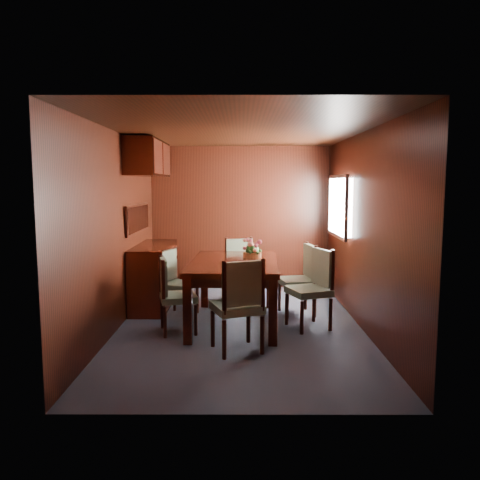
{
  "coord_description": "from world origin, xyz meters",
  "views": [
    {
      "loc": [
        0.02,
        -5.67,
        1.77
      ],
      "look_at": [
        0.0,
        0.33,
        1.05
      ],
      "focal_mm": 35.0,
      "sensor_mm": 36.0,
      "label": 1
    }
  ],
  "objects_px": {
    "dining_table": "(234,270)",
    "chair_head": "(239,301)",
    "chair_right_near": "(314,283)",
    "sideboard": "(154,275)",
    "chair_left_near": "(172,291)",
    "flower_centerpiece": "(252,248)"
  },
  "relations": [
    {
      "from": "dining_table",
      "to": "chair_right_near",
      "type": "xyz_separation_m",
      "value": [
        0.99,
        -0.15,
        -0.14
      ]
    },
    {
      "from": "chair_left_near",
      "to": "flower_centerpiece",
      "type": "bearing_deg",
      "value": 107.88
    },
    {
      "from": "sideboard",
      "to": "chair_left_near",
      "type": "relative_size",
      "value": 1.53
    },
    {
      "from": "sideboard",
      "to": "chair_right_near",
      "type": "height_order",
      "value": "chair_right_near"
    },
    {
      "from": "dining_table",
      "to": "chair_left_near",
      "type": "relative_size",
      "value": 1.94
    },
    {
      "from": "flower_centerpiece",
      "to": "chair_right_near",
      "type": "bearing_deg",
      "value": -27.77
    },
    {
      "from": "chair_right_near",
      "to": "chair_head",
      "type": "xyz_separation_m",
      "value": [
        -0.92,
        -0.9,
        0.01
      ]
    },
    {
      "from": "sideboard",
      "to": "chair_right_near",
      "type": "xyz_separation_m",
      "value": [
        2.17,
        -1.02,
        0.1
      ]
    },
    {
      "from": "dining_table",
      "to": "chair_head",
      "type": "bearing_deg",
      "value": -83.81
    },
    {
      "from": "chair_head",
      "to": "flower_centerpiece",
      "type": "relative_size",
      "value": 3.94
    },
    {
      "from": "sideboard",
      "to": "chair_head",
      "type": "height_order",
      "value": "chair_head"
    },
    {
      "from": "chair_left_near",
      "to": "chair_head",
      "type": "distance_m",
      "value": 1.06
    },
    {
      "from": "dining_table",
      "to": "chair_right_near",
      "type": "bearing_deg",
      "value": -6.2
    },
    {
      "from": "sideboard",
      "to": "dining_table",
      "type": "bearing_deg",
      "value": -36.43
    },
    {
      "from": "sideboard",
      "to": "dining_table",
      "type": "height_order",
      "value": "sideboard"
    },
    {
      "from": "chair_right_near",
      "to": "chair_left_near",
      "type": "bearing_deg",
      "value": 76.73
    },
    {
      "from": "chair_left_near",
      "to": "chair_right_near",
      "type": "distance_m",
      "value": 1.73
    },
    {
      "from": "chair_right_near",
      "to": "dining_table",
      "type": "bearing_deg",
      "value": 61.23
    },
    {
      "from": "chair_left_near",
      "to": "flower_centerpiece",
      "type": "xyz_separation_m",
      "value": [
        0.97,
        0.61,
        0.43
      ]
    },
    {
      "from": "dining_table",
      "to": "chair_head",
      "type": "xyz_separation_m",
      "value": [
        0.07,
        -1.05,
        -0.13
      ]
    },
    {
      "from": "sideboard",
      "to": "dining_table",
      "type": "relative_size",
      "value": 0.79
    },
    {
      "from": "chair_right_near",
      "to": "chair_head",
      "type": "bearing_deg",
      "value": 114.11
    }
  ]
}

